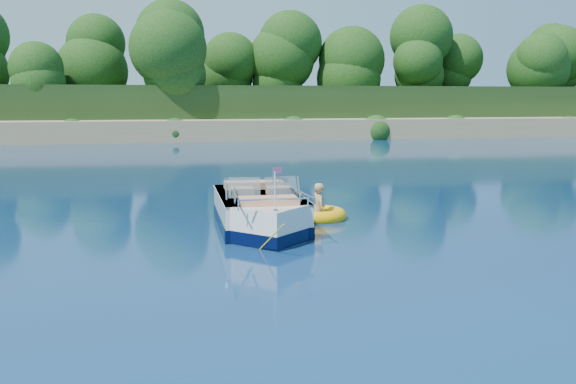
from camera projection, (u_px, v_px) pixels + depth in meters
name	position (u px, v px, depth m)	size (l,w,h in m)	color
ground	(280.00, 271.00, 11.39)	(160.00, 160.00, 0.00)	#091742
shoreline	(166.00, 117.00, 72.88)	(170.00, 59.00, 6.00)	#947455
treeline	(174.00, 66.00, 50.23)	(150.00, 7.12, 8.19)	black
motorboat	(261.00, 215.00, 15.01)	(2.07, 5.44, 1.81)	silver
tow_tube	(319.00, 215.00, 16.36)	(1.64, 1.64, 0.37)	#FFAF08
boy	(318.00, 218.00, 16.43)	(0.51, 0.34, 1.41)	tan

